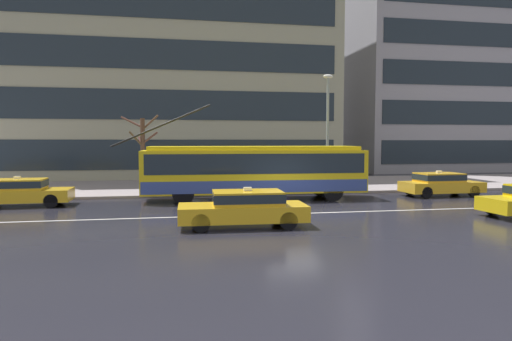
% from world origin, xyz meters
% --- Properties ---
extents(ground_plane, '(160.00, 160.00, 0.00)m').
position_xyz_m(ground_plane, '(0.00, 0.00, 0.00)').
color(ground_plane, '#21212A').
extents(sidewalk_slab, '(80.00, 10.00, 0.14)m').
position_xyz_m(sidewalk_slab, '(0.00, 10.02, 0.07)').
color(sidewalk_slab, gray).
rests_on(sidewalk_slab, ground_plane).
extents(lane_centre_line, '(72.00, 0.14, 0.01)m').
position_xyz_m(lane_centre_line, '(0.00, -1.20, 0.00)').
color(lane_centre_line, silver).
rests_on(lane_centre_line, ground_plane).
extents(trolleybus, '(12.64, 2.82, 4.81)m').
position_xyz_m(trolleybus, '(-1.08, 3.42, 1.51)').
color(trolleybus, yellow).
rests_on(trolleybus, ground_plane).
extents(taxi_queued_behind_bus, '(4.34, 1.82, 1.39)m').
position_xyz_m(taxi_queued_behind_bus, '(-12.08, 3.04, 0.70)').
color(taxi_queued_behind_bus, gold).
rests_on(taxi_queued_behind_bus, ground_plane).
extents(taxi_ahead_of_bus, '(4.28, 1.89, 1.39)m').
position_xyz_m(taxi_ahead_of_bus, '(9.13, 3.10, 0.70)').
color(taxi_ahead_of_bus, gold).
rests_on(taxi_ahead_of_bus, ground_plane).
extents(taxi_oncoming_near, '(4.51, 1.91, 1.39)m').
position_xyz_m(taxi_oncoming_near, '(-2.71, -3.62, 0.70)').
color(taxi_oncoming_near, yellow).
rests_on(taxi_oncoming_near, ground_plane).
extents(bus_shelter, '(3.71, 1.62, 2.48)m').
position_xyz_m(bus_shelter, '(-2.40, 7.43, 1.99)').
color(bus_shelter, gray).
rests_on(bus_shelter, sidewalk_slab).
extents(pedestrian_at_shelter, '(0.36, 0.36, 1.66)m').
position_xyz_m(pedestrian_at_shelter, '(1.50, 6.66, 1.13)').
color(pedestrian_at_shelter, navy).
rests_on(pedestrian_at_shelter, sidewalk_slab).
extents(pedestrian_approaching_curb, '(1.10, 1.10, 1.93)m').
position_xyz_m(pedestrian_approaching_curb, '(-3.16, 6.46, 1.70)').
color(pedestrian_approaching_curb, navy).
rests_on(pedestrian_approaching_curb, sidewalk_slab).
extents(street_lamp, '(0.60, 0.32, 6.71)m').
position_xyz_m(street_lamp, '(3.75, 6.17, 4.11)').
color(street_lamp, gray).
rests_on(street_lamp, sidewalk_slab).
extents(street_tree_bare, '(2.20, 1.31, 4.35)m').
position_xyz_m(street_tree_bare, '(-6.90, 7.69, 2.51)').
color(street_tree_bare, brown).
rests_on(street_tree_bare, sidewalk_slab).
extents(office_tower_corner_left, '(27.54, 14.85, 22.25)m').
position_xyz_m(office_tower_corner_left, '(-5.60, 21.91, 11.13)').
color(office_tower_corner_left, gray).
rests_on(office_tower_corner_left, ground_plane).
extents(office_tower_corner_right, '(22.27, 12.53, 21.95)m').
position_xyz_m(office_tower_corner_right, '(23.43, 24.56, 10.98)').
color(office_tower_corner_right, '#9795A0').
rests_on(office_tower_corner_right, ground_plane).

